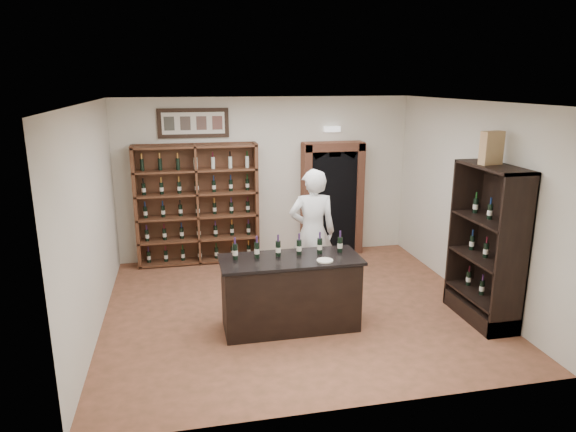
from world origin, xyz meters
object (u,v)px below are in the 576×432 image
at_px(tasting_counter, 290,293).
at_px(shopkeeper, 312,233).
at_px(wine_shelf, 197,204).
at_px(counter_bottle_0, 235,251).
at_px(side_cabinet, 486,268).
at_px(wine_crate, 492,148).

height_order(tasting_counter, shopkeeper, shopkeeper).
xyz_separation_m(wine_shelf, counter_bottle_0, (0.38, -2.82, 0.01)).
bearing_deg(side_cabinet, wine_crate, 126.69).
height_order(shopkeeper, wine_crate, wine_crate).
bearing_deg(wine_crate, counter_bottle_0, 162.51).
bearing_deg(tasting_counter, counter_bottle_0, 171.01).
bearing_deg(counter_bottle_0, tasting_counter, -8.99).
distance_m(counter_bottle_0, wine_crate, 3.65).
bearing_deg(wine_shelf, shopkeeper, -47.83).
bearing_deg(tasting_counter, wine_crate, -4.80).
bearing_deg(side_cabinet, wine_shelf, 139.79).
height_order(wine_shelf, side_cabinet, same).
distance_m(side_cabinet, shopkeeper, 2.56).
relative_size(tasting_counter, wine_crate, 4.26).
relative_size(tasting_counter, side_cabinet, 0.85).
relative_size(counter_bottle_0, shopkeeper, 0.15).
xyz_separation_m(counter_bottle_0, shopkeeper, (1.30, 0.96, -0.11)).
relative_size(side_cabinet, wine_crate, 4.99).
xyz_separation_m(tasting_counter, counter_bottle_0, (-0.72, 0.11, 0.61)).
bearing_deg(tasting_counter, side_cabinet, -6.28).
distance_m(counter_bottle_0, side_cabinet, 3.49).
height_order(wine_shelf, shopkeeper, wine_shelf).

